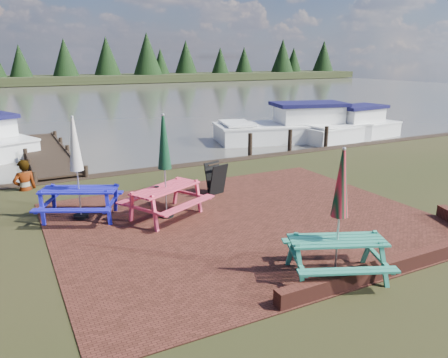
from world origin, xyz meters
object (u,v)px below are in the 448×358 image
picnic_table_teal (338,234)px  boat_near (295,128)px  boat_far (351,128)px  picnic_table_red (165,183)px  picnic_table_blue (78,184)px  jetty (46,153)px  person (22,160)px  chalkboard (216,179)px

picnic_table_teal → boat_near: picnic_table_teal is taller
boat_far → picnic_table_teal: bearing=129.8°
picnic_table_red → picnic_table_blue: picnic_table_red is taller
jetty → person: person is taller
jetty → boat_near: bearing=-5.5°
chalkboard → person: person is taller
boat_near → picnic_table_red: bearing=143.2°
picnic_table_red → picnic_table_teal: bearing=-95.8°
picnic_table_red → picnic_table_blue: size_ratio=1.01×
picnic_table_teal → picnic_table_red: 4.67m
picnic_table_red → boat_near: picnic_table_red is taller
picnic_table_blue → chalkboard: 3.92m
picnic_table_teal → jetty: bearing=128.4°
person → picnic_table_red: bearing=113.5°
boat_near → person: 13.39m
chalkboard → jetty: (-3.85, 7.97, -0.37)m
chalkboard → boat_far: 12.18m
chalkboard → boat_far: boat_far is taller
person → boat_near: bearing=-175.9°
picnic_table_blue → person: size_ratio=1.37×
chalkboard → jetty: size_ratio=0.10×
boat_far → picnic_table_blue: bearing=106.4°
picnic_table_teal → picnic_table_blue: bearing=148.1°
picnic_table_red → person: picnic_table_red is taller
jetty → boat_near: boat_near is taller
boat_far → chalkboard: bearing=112.5°
picnic_table_red → boat_near: (9.81, 7.97, -0.48)m
boat_far → person: person is taller
picnic_table_red → boat_far: (12.63, 6.97, -0.55)m
boat_far → person: bearing=94.0°
boat_near → person: (-12.83, -3.81, 0.51)m
picnic_table_teal → chalkboard: size_ratio=2.57×
picnic_table_teal → picnic_table_red: size_ratio=0.93×
picnic_table_red → boat_far: 14.44m
jetty → picnic_table_teal: bearing=-75.1°
picnic_table_red → jetty: (-1.89, 9.09, -0.79)m
picnic_table_red → person: (-3.01, 4.16, 0.03)m
jetty → person: 5.12m
chalkboard → person: bearing=132.2°
chalkboard → boat_near: (7.86, 6.85, -0.06)m
chalkboard → picnic_table_red: bearing=-166.5°
chalkboard → person: (-4.97, 3.04, 0.45)m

